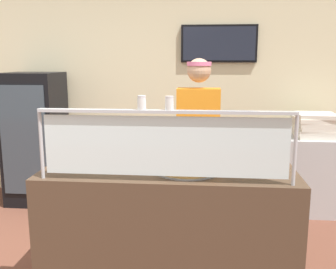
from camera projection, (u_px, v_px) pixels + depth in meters
name	position (u px, v px, depth m)	size (l,w,h in m)	color
ground_plane	(175.00, 247.00, 3.66)	(12.00, 12.00, 0.00)	brown
shop_rear_unit	(185.00, 91.00, 4.89)	(6.27, 0.13, 2.70)	beige
serving_counter	(168.00, 231.00, 2.91)	(1.87, 0.65, 0.95)	#4C3828
sneeze_guard	(164.00, 137.00, 2.50)	(1.69, 0.06, 0.48)	#B2B5BC
pizza_tray	(187.00, 169.00, 2.79)	(0.48, 0.48, 0.04)	#9EA0A8
pizza_server	(188.00, 167.00, 2.77)	(0.07, 0.28, 0.01)	#ADAFB7
parmesan_shaker	(142.00, 104.00, 2.47)	(0.06, 0.06, 0.09)	white
pepper_flake_shaker	(169.00, 104.00, 2.46)	(0.06, 0.06, 0.09)	white
worker_figure	(198.00, 143.00, 3.47)	(0.41, 0.50, 1.76)	#23232D
drink_fridge	(36.00, 138.00, 4.73)	(0.64, 0.63, 1.60)	black
prep_shelf	(311.00, 174.00, 4.45)	(0.70, 0.55, 0.88)	#B7BABF
pizza_box_stack	(315.00, 125.00, 4.34)	(0.46, 0.44, 0.27)	silver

